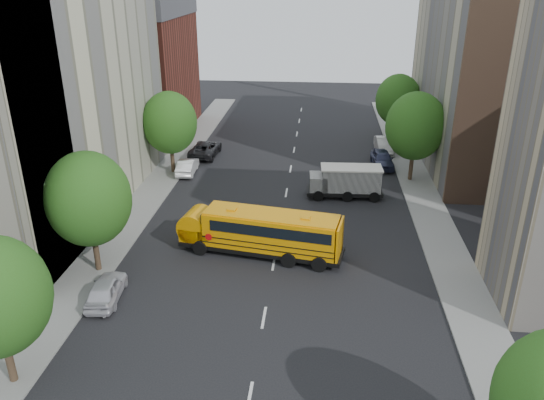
# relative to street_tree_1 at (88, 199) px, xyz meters

# --- Properties ---
(ground) EXTENTS (120.00, 120.00, 0.00)m
(ground) POSITION_rel_street_tree_1_xyz_m (11.00, 4.00, -4.95)
(ground) COLOR black
(ground) RESTS_ON ground
(sidewalk_left) EXTENTS (3.00, 80.00, 0.12)m
(sidewalk_left) POSITION_rel_street_tree_1_xyz_m (-0.50, 9.00, -4.89)
(sidewalk_left) COLOR slate
(sidewalk_left) RESTS_ON ground
(sidewalk_right) EXTENTS (3.00, 80.00, 0.12)m
(sidewalk_right) POSITION_rel_street_tree_1_xyz_m (22.50, 9.00, -4.89)
(sidewalk_right) COLOR slate
(sidewalk_right) RESTS_ON ground
(lane_markings) EXTENTS (0.15, 64.00, 0.01)m
(lane_markings) POSITION_rel_street_tree_1_xyz_m (11.00, 14.00, -4.95)
(lane_markings) COLOR silver
(lane_markings) RESTS_ON ground
(building_left_cream) EXTENTS (10.00, 26.00, 20.00)m
(building_left_cream) POSITION_rel_street_tree_1_xyz_m (-7.00, 10.00, 5.05)
(building_left_cream) COLOR beige
(building_left_cream) RESTS_ON ground
(building_left_redbrick) EXTENTS (10.00, 15.00, 13.00)m
(building_left_redbrick) POSITION_rel_street_tree_1_xyz_m (-7.00, 32.00, 1.55)
(building_left_redbrick) COLOR maroon
(building_left_redbrick) RESTS_ON ground
(building_right_far) EXTENTS (10.00, 22.00, 18.00)m
(building_right_far) POSITION_rel_street_tree_1_xyz_m (29.00, 24.00, 4.05)
(building_right_far) COLOR tan
(building_right_far) RESTS_ON ground
(building_right_sidewall) EXTENTS (10.10, 0.30, 18.00)m
(building_right_sidewall) POSITION_rel_street_tree_1_xyz_m (29.00, 13.00, 4.05)
(building_right_sidewall) COLOR brown
(building_right_sidewall) RESTS_ON ground
(street_tree_1) EXTENTS (5.12, 5.12, 7.90)m
(street_tree_1) POSITION_rel_street_tree_1_xyz_m (0.00, 0.00, 0.00)
(street_tree_1) COLOR #38281C
(street_tree_1) RESTS_ON ground
(street_tree_2) EXTENTS (4.99, 4.99, 7.71)m
(street_tree_2) POSITION_rel_street_tree_1_xyz_m (0.00, 18.00, -0.12)
(street_tree_2) COLOR #38281C
(street_tree_2) RESTS_ON ground
(street_tree_4) EXTENTS (5.25, 5.25, 8.10)m
(street_tree_4) POSITION_rel_street_tree_1_xyz_m (22.00, 18.00, 0.12)
(street_tree_4) COLOR #38281C
(street_tree_4) RESTS_ON ground
(street_tree_5) EXTENTS (4.86, 4.86, 7.51)m
(street_tree_5) POSITION_rel_street_tree_1_xyz_m (22.00, 30.00, -0.25)
(street_tree_5) COLOR #38281C
(street_tree_5) RESTS_ON ground
(school_bus) EXTENTS (11.26, 4.38, 3.10)m
(school_bus) POSITION_rel_street_tree_1_xyz_m (9.94, 3.19, -3.22)
(school_bus) COLOR black
(school_bus) RESTS_ON ground
(safari_truck) EXTENTS (6.35, 2.58, 2.68)m
(safari_truck) POSITION_rel_street_tree_1_xyz_m (15.97, 13.58, -3.53)
(safari_truck) COLOR black
(safari_truck) RESTS_ON ground
(parked_car_0) EXTENTS (2.06, 4.29, 1.41)m
(parked_car_0) POSITION_rel_street_tree_1_xyz_m (1.77, -3.12, -4.25)
(parked_car_0) COLOR silver
(parked_car_0) RESTS_ON ground
(parked_car_1) EXTENTS (1.67, 4.32, 1.40)m
(parked_car_1) POSITION_rel_street_tree_1_xyz_m (1.40, 17.93, -4.25)
(parked_car_1) COLOR white
(parked_car_1) RESTS_ON ground
(parked_car_2) EXTENTS (2.75, 5.60, 1.53)m
(parked_car_2) POSITION_rel_street_tree_1_xyz_m (1.99, 23.21, -4.19)
(parked_car_2) COLOR black
(parked_car_2) RESTS_ON ground
(parked_car_4) EXTENTS (2.21, 4.74, 1.57)m
(parked_car_4) POSITION_rel_street_tree_1_xyz_m (19.80, 21.53, -4.17)
(parked_car_4) COLOR #2F3352
(parked_car_4) RESTS_ON ground
(parked_car_5) EXTENTS (1.85, 4.72, 1.53)m
(parked_car_5) POSITION_rel_street_tree_1_xyz_m (20.44, 26.13, -4.19)
(parked_car_5) COLOR #A8A6A2
(parked_car_5) RESTS_ON ground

